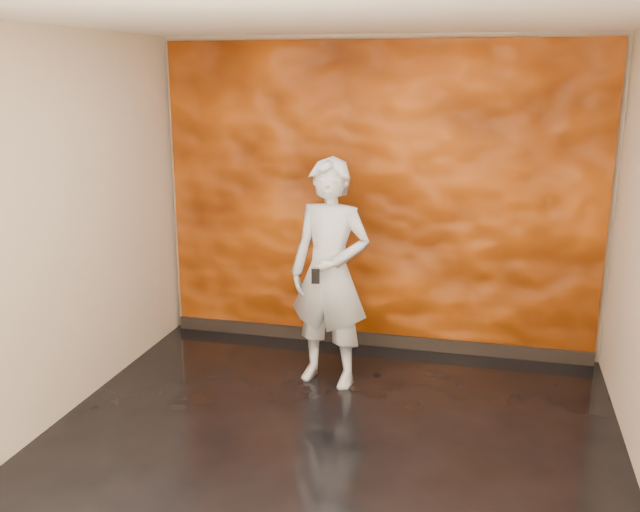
{
  "coord_description": "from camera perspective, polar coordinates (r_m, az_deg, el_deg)",
  "views": [
    {
      "loc": [
        1.03,
        -4.26,
        2.49
      ],
      "look_at": [
        -0.23,
        0.77,
        1.14
      ],
      "focal_mm": 40.0,
      "sensor_mm": 36.0,
      "label": 1
    }
  ],
  "objects": [
    {
      "name": "room",
      "position": [
        4.52,
        0.47,
        0.6
      ],
      "size": [
        4.02,
        4.02,
        2.81
      ],
      "color": "black",
      "rests_on": "ground"
    },
    {
      "name": "phone",
      "position": [
        5.45,
        -0.36,
        -1.63
      ],
      "size": [
        0.07,
        0.03,
        0.12
      ],
      "primitive_type": "cube",
      "rotation": [
        0.0,
        0.0,
        0.21
      ],
      "color": "black",
      "rests_on": "man"
    },
    {
      "name": "baseboard",
      "position": [
        6.72,
        4.32,
        -6.65
      ],
      "size": [
        3.9,
        0.04,
        0.12
      ],
      "primitive_type": "cube",
      "color": "black",
      "rests_on": "ground"
    },
    {
      "name": "feature_wall",
      "position": [
        6.41,
        4.6,
        4.55
      ],
      "size": [
        3.9,
        0.06,
        2.75
      ],
      "primitive_type": "cube",
      "color": "#CF530B",
      "rests_on": "ground"
    },
    {
      "name": "man",
      "position": [
        5.69,
        0.8,
        -1.42
      ],
      "size": [
        0.75,
        0.57,
        1.85
      ],
      "primitive_type": "imported",
      "rotation": [
        0.0,
        0.0,
        -0.21
      ],
      "color": "#A5ACB6",
      "rests_on": "ground"
    }
  ]
}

